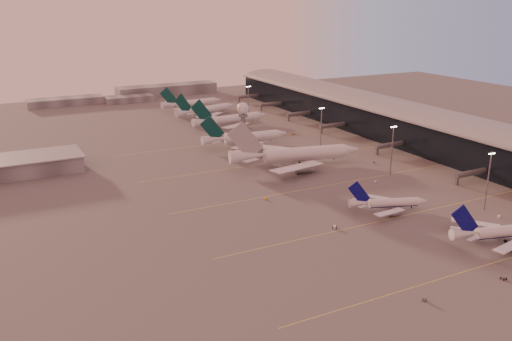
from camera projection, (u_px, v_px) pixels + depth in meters
name	position (u px, v px, depth m)	size (l,w,h in m)	color
ground	(373.00, 236.00, 199.48)	(700.00, 700.00, 0.00)	#585656
taxiway_markings	(348.00, 181.00, 260.00)	(180.00, 185.25, 0.02)	#E7DE51
terminal	(399.00, 122.00, 336.56)	(57.00, 362.00, 23.04)	black
radar_tower	(243.00, 118.00, 296.99)	(6.40, 6.40, 31.10)	slate
mast_a	(488.00, 178.00, 220.57)	(3.60, 0.56, 25.00)	slate
mast_b	(392.00, 147.00, 265.87)	(3.60, 0.56, 25.00)	slate
mast_c	(321.00, 126.00, 310.30)	(3.60, 0.56, 25.00)	slate
mast_d	(248.00, 101.00, 385.69)	(3.60, 0.56, 25.00)	slate
distant_horizon	(139.00, 94.00, 474.97)	(165.00, 37.50, 9.00)	slate
narrowbody_near	(500.00, 233.00, 194.21)	(39.10, 30.78, 15.62)	silver
narrowbody_mid	(388.00, 204.00, 223.14)	(32.88, 25.77, 13.40)	silver
widebody_white	(296.00, 157.00, 282.88)	(71.12, 56.42, 25.32)	silver
greentail_a	(246.00, 139.00, 321.78)	(55.24, 44.51, 20.05)	silver
greentail_b	(231.00, 121.00, 368.94)	(58.17, 46.80, 21.13)	silver
greentail_c	(206.00, 112.00, 400.84)	(53.02, 42.23, 19.76)	silver
greentail_d	(192.00, 105.00, 428.31)	(52.70, 42.38, 19.15)	silver
gsv_truck_a	(425.00, 297.00, 156.74)	(5.55, 3.19, 2.12)	#57595C
gsv_tug_near	(504.00, 278.00, 168.64)	(2.19, 3.50, 0.98)	#57595C
gsv_catering_a	(500.00, 213.00, 216.11)	(4.64, 2.64, 3.60)	white
gsv_tug_mid	(335.00, 227.00, 206.08)	(4.22, 3.86, 1.04)	white
gsv_truck_b	(376.00, 181.00, 257.33)	(4.93, 2.39, 1.91)	white
gsv_truck_c	(266.00, 197.00, 235.51)	(4.99, 3.22, 1.90)	gold
gsv_catering_b	(374.00, 160.00, 287.44)	(4.41, 2.29, 3.52)	#57595C
gsv_tug_far	(282.00, 163.00, 286.78)	(2.83, 3.56, 0.89)	white
gsv_tug_hangar	(293.00, 134.00, 347.98)	(3.59, 2.65, 0.92)	gold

